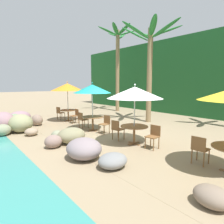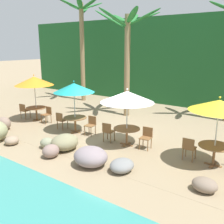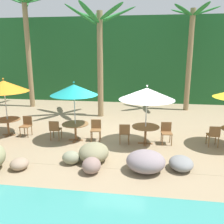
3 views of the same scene
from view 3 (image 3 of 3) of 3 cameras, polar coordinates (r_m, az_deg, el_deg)
name	(u,v)px [view 3 (image 3 of 3)]	position (r m, az deg, el deg)	size (l,w,h in m)	color
ground_plane	(117,140)	(10.42, 1.21, -6.55)	(120.00, 120.00, 0.00)	#937F60
terrace_deck	(117,140)	(10.42, 1.21, -6.53)	(18.00, 5.20, 0.01)	#937F60
foliage_backdrop	(132,60)	(18.72, 4.66, 12.03)	(28.00, 2.40, 6.00)	#1E5628
rock_seawall	(16,157)	(8.54, -21.63, -9.75)	(12.38, 2.92, 1.01)	gray
umbrella_orange	(4,86)	(11.44, -24.02, 5.55)	(2.08, 2.08, 2.56)	silver
dining_table_orange	(8,122)	(11.75, -23.24, -2.15)	(1.10, 1.10, 0.74)	brown
chair_orange_seaward	(27,125)	(11.41, -19.39, -2.80)	(0.44, 0.45, 0.87)	brown
umbrella_teal	(74,90)	(9.93, -8.91, 5.17)	(1.91, 1.91, 2.49)	silver
dining_table_teal	(75,126)	(10.28, -8.58, -3.37)	(1.10, 1.10, 0.74)	brown
chair_teal_seaward	(96,128)	(10.28, -3.79, -3.84)	(0.46, 0.47, 0.87)	brown
chair_teal_inland	(55,129)	(10.47, -13.20, -3.85)	(0.43, 0.44, 0.87)	brown
umbrella_white	(147,94)	(9.55, 8.16, 4.25)	(2.18, 2.18, 2.40)	silver
dining_table_white	(146,129)	(9.90, 7.87, -4.04)	(1.10, 1.10, 0.74)	brown
chair_white_seaward	(166,131)	(10.13, 12.62, -4.44)	(0.46, 0.46, 0.87)	brown
chair_white_inland	(124,132)	(9.79, 2.94, -4.76)	(0.47, 0.47, 0.87)	brown
chair_yellow_inland	(214,135)	(10.31, 22.70, -4.89)	(0.44, 0.44, 0.87)	brown
palm_tree_nearest	(27,33)	(17.10, -19.26, 17.12)	(3.51, 3.41, 7.22)	olive
palm_tree_second	(100,41)	(13.71, -2.83, 16.35)	(3.66, 3.74, 6.01)	olive
palm_tree_third	(191,44)	(15.89, 17.98, 14.87)	(2.89, 3.01, 6.24)	olive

